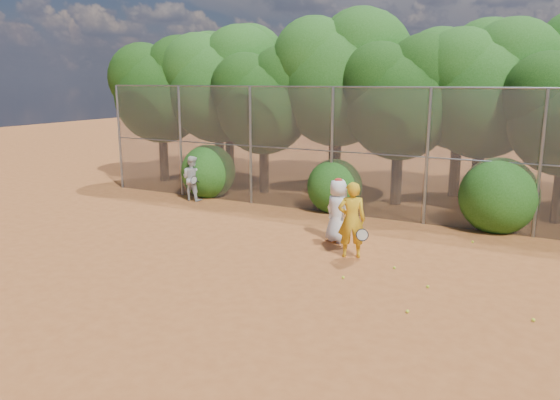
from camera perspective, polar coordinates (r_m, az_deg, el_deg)
The scene contains 23 objects.
ground at distance 12.18m, azimuth -1.38°, elevation -7.80°, with size 80.00×80.00×0.00m, color #A25424.
fence_back at distance 17.09m, azimuth 8.17°, elevation 5.06°, with size 20.05×0.09×4.03m.
tree_0 at distance 23.46m, azimuth -12.20°, elevation 11.50°, with size 4.38×3.81×6.00m.
tree_1 at distance 22.35m, azimuth -6.34°, elevation 12.26°, with size 4.64×4.03×6.35m.
tree_2 at distance 20.44m, azimuth -1.55°, elevation 10.69°, with size 3.99×3.47×5.47m.
tree_3 at distance 20.25m, azimuth 6.25°, elevation 12.90°, with size 4.89×4.26×6.70m.
tree_4 at distance 18.88m, azimuth 12.65°, elevation 10.78°, with size 4.19×3.64×5.73m.
tree_5 at distance 19.16m, azimuth 20.72°, elevation 11.18°, with size 4.51×3.92×6.17m.
tree_9 at distance 24.82m, azimuth -5.25°, elevation 12.70°, with size 4.83×4.20×6.62m.
tree_10 at distance 22.67m, azimuth 5.99°, elevation 13.44°, with size 5.15×4.48×7.06m.
tree_11 at distance 20.90m, azimuth 18.58°, elevation 11.69°, with size 4.64×4.03×6.35m.
bush_0 at distance 20.23m, azimuth -7.49°, elevation 3.21°, with size 2.00×2.00×2.00m, color #1C4F13.
bush_1 at distance 17.86m, azimuth 5.73°, elevation 1.70°, with size 1.80×1.80×1.80m, color #1C4F13.
bush_2 at distance 16.63m, azimuth 21.89°, elevation 0.75°, with size 2.20×2.20×2.20m, color #1C4F13.
player_yellow at distance 13.21m, azimuth 7.50°, elevation -2.07°, with size 0.92×0.69×1.85m.
player_teen at distance 14.41m, azimuth 6.05°, elevation -1.10°, with size 0.98×0.83×1.72m.
player_white at distance 19.59m, azimuth -9.17°, elevation 2.26°, with size 0.85×0.69×1.60m.
ball_0 at distance 11.82m, azimuth 15.19°, elevation -8.73°, with size 0.07×0.07×0.07m, color #C6D827.
ball_1 at distance 12.77m, azimuth 11.86°, elevation -6.94°, with size 0.07×0.07×0.07m, color #C6D827.
ball_2 at distance 10.54m, azimuth 13.18°, elevation -11.26°, with size 0.07×0.07×0.07m, color #C6D827.
ball_3 at distance 10.92m, azimuth 24.95°, elevation -11.29°, with size 0.07×0.07×0.07m, color #C6D827.
ball_4 at distance 12.00m, azimuth 6.62°, elevation -8.03°, with size 0.07×0.07×0.07m, color #C6D827.
ball_5 at distance 15.30m, azimuth 19.48°, elevation -4.13°, with size 0.07×0.07×0.07m, color #C6D827.
Camera 1 is at (5.61, -9.95, 4.22)m, focal length 35.00 mm.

